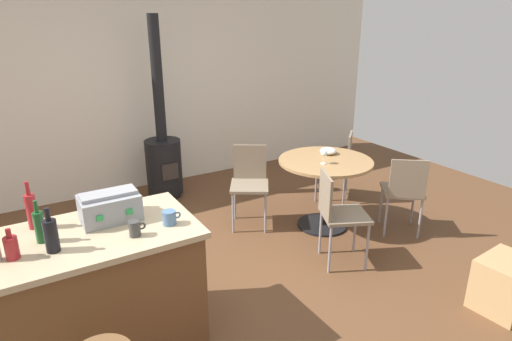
{
  "coord_description": "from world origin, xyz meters",
  "views": [
    {
      "loc": [
        -1.31,
        -2.72,
        2.18
      ],
      "look_at": [
        0.44,
        0.18,
        0.96
      ],
      "focal_mm": 30.24,
      "sensor_mm": 36.0,
      "label": 1
    }
  ],
  "objects_px": {
    "cup_1": "(135,228)",
    "wine_glass": "(324,154)",
    "folding_chair_far": "(404,189)",
    "bottle_2": "(51,235)",
    "bottle_3": "(11,247)",
    "folding_chair_left": "(339,161)",
    "bottle_4": "(40,226)",
    "wood_stove": "(163,156)",
    "kitchen_island": "(99,293)",
    "cardboard_box": "(505,284)",
    "toolbox": "(110,207)",
    "folding_chair_right": "(250,179)",
    "bottle_1": "(32,210)",
    "cup_0": "(170,218)",
    "dining_table": "(325,176)",
    "serving_bowl": "(328,151)",
    "folding_chair_near": "(338,211)"
  },
  "relations": [
    {
      "from": "cup_1",
      "to": "wine_glass",
      "type": "distance_m",
      "value": 2.27
    },
    {
      "from": "folding_chair_far",
      "to": "bottle_2",
      "type": "bearing_deg",
      "value": -175.98
    },
    {
      "from": "bottle_3",
      "to": "folding_chair_left",
      "type": "bearing_deg",
      "value": 19.48
    },
    {
      "from": "folding_chair_far",
      "to": "folding_chair_left",
      "type": "bearing_deg",
      "value": 87.21
    },
    {
      "from": "bottle_4",
      "to": "wood_stove",
      "type": "bearing_deg",
      "value": 55.96
    },
    {
      "from": "kitchen_island",
      "to": "cardboard_box",
      "type": "xyz_separation_m",
      "value": [
        2.78,
        -1.17,
        -0.24
      ]
    },
    {
      "from": "folding_chair_far",
      "to": "wine_glass",
      "type": "bearing_deg",
      "value": 145.81
    },
    {
      "from": "wood_stove",
      "to": "bottle_4",
      "type": "relative_size",
      "value": 8.17
    },
    {
      "from": "bottle_2",
      "to": "bottle_3",
      "type": "distance_m",
      "value": 0.21
    },
    {
      "from": "cardboard_box",
      "to": "toolbox",
      "type": "bearing_deg",
      "value": 153.74
    },
    {
      "from": "kitchen_island",
      "to": "folding_chair_right",
      "type": "relative_size",
      "value": 1.5
    },
    {
      "from": "toolbox",
      "to": "bottle_2",
      "type": "bearing_deg",
      "value": -147.38
    },
    {
      "from": "kitchen_island",
      "to": "folding_chair_far",
      "type": "bearing_deg",
      "value": 2.07
    },
    {
      "from": "bottle_2",
      "to": "kitchen_island",
      "type": "bearing_deg",
      "value": 27.82
    },
    {
      "from": "bottle_1",
      "to": "cup_1",
      "type": "bearing_deg",
      "value": -39.99
    },
    {
      "from": "bottle_4",
      "to": "cup_1",
      "type": "xyz_separation_m",
      "value": [
        0.51,
        -0.22,
        -0.05
      ]
    },
    {
      "from": "bottle_3",
      "to": "folding_chair_far",
      "type": "bearing_deg",
      "value": 3.26
    },
    {
      "from": "toolbox",
      "to": "cardboard_box",
      "type": "height_order",
      "value": "toolbox"
    },
    {
      "from": "bottle_3",
      "to": "bottle_4",
      "type": "bearing_deg",
      "value": 37.77
    },
    {
      "from": "folding_chair_right",
      "to": "bottle_1",
      "type": "relative_size",
      "value": 2.72
    },
    {
      "from": "bottle_1",
      "to": "kitchen_island",
      "type": "bearing_deg",
      "value": -41.62
    },
    {
      "from": "folding_chair_left",
      "to": "folding_chair_right",
      "type": "distance_m",
      "value": 1.28
    },
    {
      "from": "folding_chair_right",
      "to": "cup_0",
      "type": "bearing_deg",
      "value": -136.51
    },
    {
      "from": "toolbox",
      "to": "bottle_3",
      "type": "xyz_separation_m",
      "value": [
        -0.59,
        -0.22,
        -0.02
      ]
    },
    {
      "from": "dining_table",
      "to": "cup_1",
      "type": "height_order",
      "value": "cup_1"
    },
    {
      "from": "folding_chair_far",
      "to": "toolbox",
      "type": "relative_size",
      "value": 2.29
    },
    {
      "from": "kitchen_island",
      "to": "wine_glass",
      "type": "relative_size",
      "value": 9.09
    },
    {
      "from": "folding_chair_left",
      "to": "cardboard_box",
      "type": "distance_m",
      "value": 2.37
    },
    {
      "from": "dining_table",
      "to": "wood_stove",
      "type": "bearing_deg",
      "value": 125.01
    },
    {
      "from": "folding_chair_right",
      "to": "serving_bowl",
      "type": "relative_size",
      "value": 4.82
    },
    {
      "from": "dining_table",
      "to": "wine_glass",
      "type": "distance_m",
      "value": 0.32
    },
    {
      "from": "bottle_1",
      "to": "folding_chair_left",
      "type": "bearing_deg",
      "value": 14.91
    },
    {
      "from": "folding_chair_right",
      "to": "cup_0",
      "type": "relative_size",
      "value": 6.92
    },
    {
      "from": "kitchen_island",
      "to": "folding_chair_far",
      "type": "height_order",
      "value": "kitchen_island"
    },
    {
      "from": "dining_table",
      "to": "folding_chair_far",
      "type": "xyz_separation_m",
      "value": [
        0.59,
        -0.56,
        -0.08
      ]
    },
    {
      "from": "toolbox",
      "to": "serving_bowl",
      "type": "bearing_deg",
      "value": 15.53
    },
    {
      "from": "folding_chair_right",
      "to": "bottle_2",
      "type": "relative_size",
      "value": 3.16
    },
    {
      "from": "folding_chair_near",
      "to": "cup_1",
      "type": "bearing_deg",
      "value": -173.55
    },
    {
      "from": "bottle_3",
      "to": "cup_0",
      "type": "distance_m",
      "value": 0.91
    },
    {
      "from": "folding_chair_left",
      "to": "wood_stove",
      "type": "bearing_deg",
      "value": 146.99
    },
    {
      "from": "folding_chair_near",
      "to": "bottle_1",
      "type": "bearing_deg",
      "value": 174.49
    },
    {
      "from": "folding_chair_right",
      "to": "toolbox",
      "type": "relative_size",
      "value": 2.32
    },
    {
      "from": "folding_chair_right",
      "to": "cup_1",
      "type": "relative_size",
      "value": 8.14
    },
    {
      "from": "kitchen_island",
      "to": "bottle_3",
      "type": "bearing_deg",
      "value": -168.5
    },
    {
      "from": "wood_stove",
      "to": "bottle_1",
      "type": "xyz_separation_m",
      "value": [
        -1.58,
        -2.09,
        0.48
      ]
    },
    {
      "from": "toolbox",
      "to": "serving_bowl",
      "type": "relative_size",
      "value": 2.08
    },
    {
      "from": "toolbox",
      "to": "folding_chair_far",
      "type": "bearing_deg",
      "value": -0.32
    },
    {
      "from": "folding_chair_near",
      "to": "serving_bowl",
      "type": "distance_m",
      "value": 0.98
    },
    {
      "from": "bottle_2",
      "to": "cup_0",
      "type": "relative_size",
      "value": 2.19
    },
    {
      "from": "kitchen_island",
      "to": "cup_0",
      "type": "height_order",
      "value": "cup_0"
    }
  ]
}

